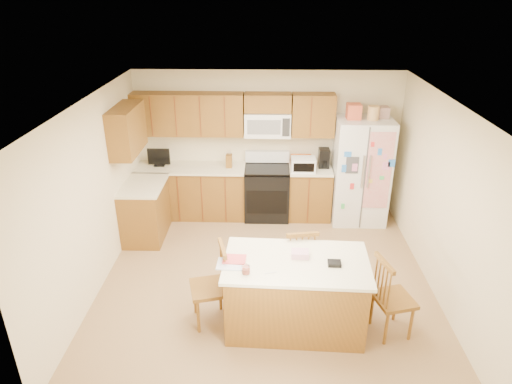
{
  "coord_description": "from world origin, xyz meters",
  "views": [
    {
      "loc": [
        0.0,
        -5.29,
        3.79
      ],
      "look_at": [
        -0.15,
        0.35,
        1.19
      ],
      "focal_mm": 32.0,
      "sensor_mm": 36.0,
      "label": 1
    }
  ],
  "objects_px": {
    "refrigerator": "(360,170)",
    "windsor_chair_left": "(211,287)",
    "windsor_chair_back": "(299,262)",
    "windsor_chair_right": "(392,299)",
    "island": "(295,293)",
    "stove": "(267,191)"
  },
  "relations": [
    {
      "from": "refrigerator",
      "to": "windsor_chair_right",
      "type": "relative_size",
      "value": 2.01
    },
    {
      "from": "refrigerator",
      "to": "windsor_chair_back",
      "type": "height_order",
      "value": "refrigerator"
    },
    {
      "from": "refrigerator",
      "to": "windsor_chair_back",
      "type": "bearing_deg",
      "value": -118.09
    },
    {
      "from": "stove",
      "to": "windsor_chair_right",
      "type": "relative_size",
      "value": 1.11
    },
    {
      "from": "refrigerator",
      "to": "windsor_chair_left",
      "type": "xyz_separation_m",
      "value": [
        -2.22,
        -2.72,
        -0.43
      ]
    },
    {
      "from": "refrigerator",
      "to": "windsor_chair_back",
      "type": "xyz_separation_m",
      "value": [
        -1.15,
        -2.15,
        -0.45
      ]
    },
    {
      "from": "windsor_chair_back",
      "to": "windsor_chair_right",
      "type": "distance_m",
      "value": 1.26
    },
    {
      "from": "stove",
      "to": "island",
      "type": "bearing_deg",
      "value": -83.03
    },
    {
      "from": "windsor_chair_right",
      "to": "stove",
      "type": "bearing_deg",
      "value": 116.22
    },
    {
      "from": "windsor_chair_left",
      "to": "windsor_chair_right",
      "type": "height_order",
      "value": "windsor_chair_left"
    },
    {
      "from": "island",
      "to": "windsor_chair_left",
      "type": "distance_m",
      "value": 1.0
    },
    {
      "from": "island",
      "to": "windsor_chair_back",
      "type": "xyz_separation_m",
      "value": [
        0.08,
        0.63,
        0.01
      ]
    },
    {
      "from": "stove",
      "to": "island",
      "type": "height_order",
      "value": "stove"
    },
    {
      "from": "refrigerator",
      "to": "windsor_chair_left",
      "type": "height_order",
      "value": "refrigerator"
    },
    {
      "from": "windsor_chair_left",
      "to": "windsor_chair_back",
      "type": "xyz_separation_m",
      "value": [
        1.08,
        0.58,
        -0.02
      ]
    },
    {
      "from": "windsor_chair_left",
      "to": "windsor_chair_back",
      "type": "distance_m",
      "value": 1.22
    },
    {
      "from": "stove",
      "to": "island",
      "type": "relative_size",
      "value": 0.65
    },
    {
      "from": "windsor_chair_left",
      "to": "windsor_chair_back",
      "type": "height_order",
      "value": "windsor_chair_left"
    },
    {
      "from": "stove",
      "to": "windsor_chair_back",
      "type": "distance_m",
      "value": 2.25
    },
    {
      "from": "island",
      "to": "windsor_chair_right",
      "type": "bearing_deg",
      "value": -5.43
    },
    {
      "from": "windsor_chair_right",
      "to": "island",
      "type": "bearing_deg",
      "value": 174.57
    },
    {
      "from": "windsor_chair_back",
      "to": "windsor_chair_right",
      "type": "relative_size",
      "value": 0.98
    }
  ]
}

